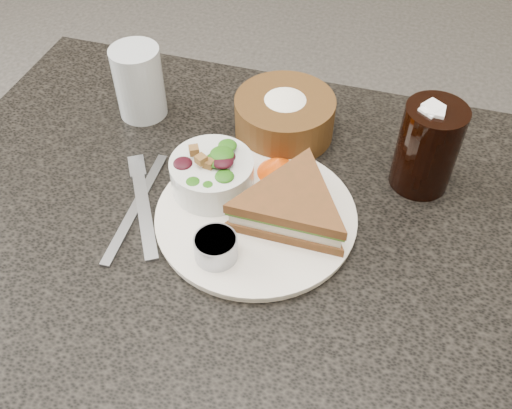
{
  "coord_description": "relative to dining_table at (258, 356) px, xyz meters",
  "views": [
    {
      "loc": [
        0.14,
        -0.49,
        1.34
      ],
      "look_at": [
        -0.01,
        0.01,
        0.78
      ],
      "focal_mm": 40.0,
      "sensor_mm": 36.0,
      "label": 1
    }
  ],
  "objects": [
    {
      "name": "dressing_ramekin",
      "position": [
        -0.03,
        -0.08,
        0.4
      ],
      "size": [
        0.07,
        0.07,
        0.03
      ],
      "primitive_type": "cylinder",
      "rotation": [
        0.0,
        0.0,
        0.22
      ],
      "color": "#969AA5",
      "rests_on": "dinner_plate"
    },
    {
      "name": "dining_table",
      "position": [
        0.0,
        0.0,
        0.0
      ],
      "size": [
        1.0,
        0.7,
        0.75
      ],
      "primitive_type": "cube",
      "color": "black",
      "rests_on": "floor"
    },
    {
      "name": "sandwich",
      "position": [
        0.04,
        0.01,
        0.41
      ],
      "size": [
        0.18,
        0.18,
        0.05
      ],
      "primitive_type": null,
      "rotation": [
        0.0,
        0.0,
        -0.0
      ],
      "color": "brown",
      "rests_on": "dinner_plate"
    },
    {
      "name": "salad_bowl",
      "position": [
        -0.08,
        0.04,
        0.42
      ],
      "size": [
        0.13,
        0.13,
        0.07
      ],
      "primitive_type": null,
      "rotation": [
        0.0,
        0.0,
        0.11
      ],
      "color": "silver",
      "rests_on": "dinner_plate"
    },
    {
      "name": "knife",
      "position": [
        -0.17,
        -0.02,
        0.38
      ],
      "size": [
        0.02,
        0.21,
        0.0
      ],
      "primitive_type": "cube",
      "rotation": [
        0.0,
        0.0,
        0.05
      ],
      "color": "gray",
      "rests_on": "dining_table"
    },
    {
      "name": "cola_glass",
      "position": [
        0.2,
        0.15,
        0.45
      ],
      "size": [
        0.1,
        0.1,
        0.14
      ],
      "primitive_type": null,
      "rotation": [
        0.0,
        0.0,
        -0.19
      ],
      "color": "black",
      "rests_on": "dining_table"
    },
    {
      "name": "fork",
      "position": [
        -0.16,
        -0.02,
        0.38
      ],
      "size": [
        0.11,
        0.16,
        0.0
      ],
      "primitive_type": "cube",
      "rotation": [
        0.0,
        0.0,
        0.54
      ],
      "color": "#A1A5AF",
      "rests_on": "dining_table"
    },
    {
      "name": "water_glass",
      "position": [
        -0.25,
        0.18,
        0.43
      ],
      "size": [
        0.09,
        0.09,
        0.12
      ],
      "primitive_type": "cylinder",
      "rotation": [
        0.0,
        0.0,
        -0.13
      ],
      "color": "#AAB4BC",
      "rests_on": "dining_table"
    },
    {
      "name": "dinner_plate",
      "position": [
        -0.01,
        0.01,
        0.38
      ],
      "size": [
        0.27,
        0.27,
        0.01
      ],
      "primitive_type": "cylinder",
      "color": "silver",
      "rests_on": "dining_table"
    },
    {
      "name": "bread_basket",
      "position": [
        -0.02,
        0.2,
        0.42
      ],
      "size": [
        0.17,
        0.17,
        0.09
      ],
      "primitive_type": null,
      "rotation": [
        0.0,
        0.0,
        0.14
      ],
      "color": "#483017",
      "rests_on": "dining_table"
    },
    {
      "name": "orange_wedge",
      "position": [
        0.0,
        0.09,
        0.4
      ],
      "size": [
        0.08,
        0.08,
        0.03
      ],
      "primitive_type": "cone",
      "rotation": [
        0.0,
        0.0,
        0.42
      ],
      "color": "#F04B07",
      "rests_on": "dinner_plate"
    }
  ]
}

